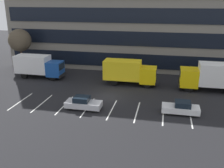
{
  "coord_description": "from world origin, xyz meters",
  "views": [
    {
      "loc": [
        6.83,
        -28.7,
        11.64
      ],
      "look_at": [
        0.42,
        0.93,
        1.4
      ],
      "focal_mm": 40.47,
      "sensor_mm": 36.0,
      "label": 1
    }
  ],
  "objects_px": {
    "sedan_silver": "(83,103)",
    "box_truck_yellow": "(212,76)",
    "box_truck_yellow_all": "(129,71)",
    "box_truck_blue": "(39,65)",
    "sedan_white": "(181,108)",
    "bare_tree": "(20,40)"
  },
  "relations": [
    {
      "from": "box_truck_yellow_all",
      "to": "bare_tree",
      "type": "xyz_separation_m",
      "value": [
        -18.92,
        3.73,
        3.16
      ]
    },
    {
      "from": "box_truck_yellow",
      "to": "box_truck_blue",
      "type": "bearing_deg",
      "value": 178.45
    },
    {
      "from": "box_truck_yellow_all",
      "to": "sedan_white",
      "type": "relative_size",
      "value": 1.91
    },
    {
      "from": "box_truck_blue",
      "to": "box_truck_yellow_all",
      "type": "bearing_deg",
      "value": -1.51
    },
    {
      "from": "box_truck_yellow",
      "to": "sedan_white",
      "type": "height_order",
      "value": "box_truck_yellow"
    },
    {
      "from": "sedan_white",
      "to": "box_truck_yellow",
      "type": "bearing_deg",
      "value": 62.74
    },
    {
      "from": "box_truck_blue",
      "to": "bare_tree",
      "type": "height_order",
      "value": "bare_tree"
    },
    {
      "from": "box_truck_yellow_all",
      "to": "sedan_white",
      "type": "height_order",
      "value": "box_truck_yellow_all"
    },
    {
      "from": "box_truck_yellow",
      "to": "sedan_silver",
      "type": "bearing_deg",
      "value": -148.2
    },
    {
      "from": "box_truck_blue",
      "to": "sedan_silver",
      "type": "distance_m",
      "value": 14.38
    },
    {
      "from": "box_truck_blue",
      "to": "sedan_white",
      "type": "relative_size",
      "value": 1.91
    },
    {
      "from": "sedan_silver",
      "to": "box_truck_yellow",
      "type": "bearing_deg",
      "value": 31.8
    },
    {
      "from": "sedan_silver",
      "to": "box_truck_blue",
      "type": "bearing_deg",
      "value": 136.65
    },
    {
      "from": "box_truck_yellow_all",
      "to": "sedan_white",
      "type": "xyz_separation_m",
      "value": [
        6.88,
        -8.46,
        -1.29
      ]
    },
    {
      "from": "box_truck_blue",
      "to": "bare_tree",
      "type": "relative_size",
      "value": 1.07
    },
    {
      "from": "box_truck_yellow_all",
      "to": "sedan_silver",
      "type": "distance_m",
      "value": 10.24
    },
    {
      "from": "box_truck_yellow",
      "to": "sedan_silver",
      "type": "height_order",
      "value": "box_truck_yellow"
    },
    {
      "from": "box_truck_yellow",
      "to": "sedan_white",
      "type": "distance_m",
      "value": 9.28
    },
    {
      "from": "sedan_silver",
      "to": "box_truck_yellow_all",
      "type": "bearing_deg",
      "value": 68.72
    },
    {
      "from": "box_truck_yellow_all",
      "to": "box_truck_blue",
      "type": "height_order",
      "value": "box_truck_yellow_all"
    },
    {
      "from": "sedan_white",
      "to": "bare_tree",
      "type": "bearing_deg",
      "value": 154.72
    },
    {
      "from": "box_truck_blue",
      "to": "sedan_white",
      "type": "distance_m",
      "value": 22.8
    }
  ]
}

